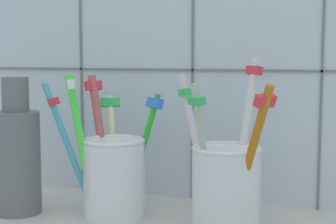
{
  "coord_description": "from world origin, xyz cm",
  "views": [
    {
      "loc": [
        17.81,
        -53.3,
        20.85
      ],
      "look_at": [
        0.0,
        0.77,
        14.59
      ],
      "focal_mm": 55.13,
      "sensor_mm": 36.0,
      "label": 1
    }
  ],
  "objects": [
    {
      "name": "toothbrush_cup_right",
      "position": [
        6.63,
        0.79,
        7.12
      ],
      "size": [
        11.69,
        10.34,
        18.63
      ],
      "color": "white",
      "rests_on": "counter_slab"
    },
    {
      "name": "toothbrush_cup_left",
      "position": [
        -6.92,
        0.93,
        7.21
      ],
      "size": [
        13.4,
        10.63,
        16.8
      ],
      "color": "white",
      "rests_on": "counter_slab"
    },
    {
      "name": "ceramic_vase",
      "position": [
        -18.22,
        -1.45,
        8.93
      ],
      "size": [
        5.46,
        5.46,
        16.34
      ],
      "color": "slate",
      "rests_on": "counter_slab"
    },
    {
      "name": "tile_wall_back",
      "position": [
        -0.0,
        12.0,
        22.5
      ],
      "size": [
        64.0,
        2.2,
        45.0
      ],
      "color": "silver",
      "rests_on": "ground"
    }
  ]
}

